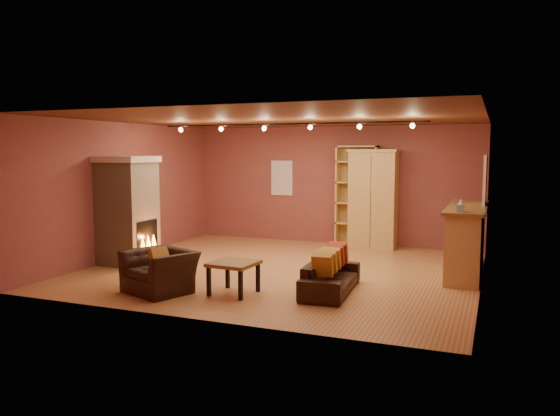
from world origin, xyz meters
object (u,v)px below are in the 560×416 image
at_px(fireplace, 128,210).
at_px(loveseat, 331,270).
at_px(bookcase, 357,195).
at_px(bar_counter, 466,240).
at_px(armoire, 373,199).
at_px(coffee_table, 234,266).
at_px(armchair, 160,264).

height_order(fireplace, loveseat, fireplace).
xyz_separation_m(bookcase, bar_counter, (2.55, -2.20, -0.57)).
distance_m(armoire, coffee_table, 5.04).
height_order(armoire, bar_counter, armoire).
relative_size(bar_counter, armchair, 2.19).
relative_size(fireplace, coffee_table, 2.98).
height_order(fireplace, armoire, armoire).
bearing_deg(fireplace, armoire, 41.01).
bearing_deg(coffee_table, loveseat, 26.14).
xyz_separation_m(bar_counter, armchair, (-4.40, -3.17, -0.18)).
height_order(fireplace, bookcase, bookcase).
distance_m(fireplace, armchair, 2.54).
distance_m(bookcase, armchair, 5.72).
height_order(bar_counter, armchair, bar_counter).
xyz_separation_m(loveseat, coffee_table, (-1.37, -0.67, 0.08)).
bearing_deg(loveseat, armchair, 108.18).
bearing_deg(fireplace, coffee_table, -23.66).
bearing_deg(bookcase, armoire, -21.69).
distance_m(bookcase, loveseat, 4.48).
height_order(bookcase, bar_counter, bookcase).
relative_size(fireplace, armchair, 1.80).
distance_m(bar_counter, loveseat, 2.89).
relative_size(bar_counter, coffee_table, 3.63).
relative_size(fireplace, bar_counter, 0.82).
bearing_deg(coffee_table, armoire, 76.95).
height_order(fireplace, coffee_table, fireplace).
height_order(armchair, coffee_table, armchair).
bearing_deg(armoire, loveseat, -86.68).
xyz_separation_m(bar_counter, loveseat, (-1.90, -2.16, -0.28)).
bearing_deg(fireplace, armchair, -41.64).
relative_size(loveseat, coffee_table, 2.39).
bearing_deg(armoire, bar_counter, -43.49).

